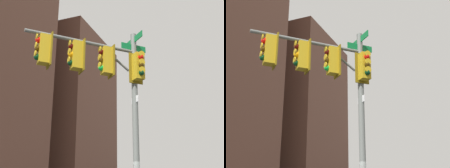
{
  "view_description": "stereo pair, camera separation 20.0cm",
  "coord_description": "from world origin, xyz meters",
  "views": [
    {
      "loc": [
        9.73,
        2.86,
        1.77
      ],
      "look_at": [
        0.49,
        -0.7,
        5.1
      ],
      "focal_mm": 48.1,
      "sensor_mm": 36.0,
      "label": 1
    },
    {
      "loc": [
        9.65,
        3.04,
        1.77
      ],
      "look_at": [
        0.49,
        -0.7,
        5.1
      ],
      "focal_mm": 48.1,
      "sensor_mm": 36.0,
      "label": 2
    }
  ],
  "objects": [
    {
      "name": "building_brick_midblock",
      "position": [
        -45.14,
        -28.8,
        16.34
      ],
      "size": [
        20.07,
        15.81,
        32.68
      ],
      "primitive_type": "cube",
      "color": "brown",
      "rests_on": "ground_plane"
    },
    {
      "name": "signal_pole_assembly",
      "position": [
        0.71,
        -0.83,
        5.25
      ],
      "size": [
        3.39,
        3.33,
        7.23
      ],
      "rotation": [
        0.0,
        0.0,
        5.52
      ],
      "color": "slate",
      "rests_on": "ground_plane"
    }
  ]
}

